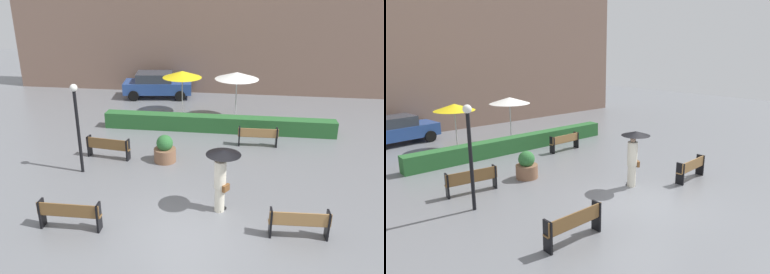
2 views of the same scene
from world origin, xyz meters
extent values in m
plane|color=slate|center=(0.00, 0.00, 0.00)|extent=(60.00, 60.00, 0.00)
cube|color=brown|center=(-4.09, 4.68, 0.43)|extent=(1.88, 0.47, 0.04)
cube|color=brown|center=(-4.11, 4.54, 0.67)|extent=(1.85, 0.28, 0.44)
cube|color=black|center=(-4.96, 4.77, 0.45)|extent=(0.10, 0.34, 0.89)
cube|color=black|center=(-3.23, 4.54, 0.45)|extent=(0.10, 0.34, 0.89)
cube|color=#9E7242|center=(2.06, 6.82, 0.46)|extent=(1.77, 0.30, 0.04)
cube|color=#9E7242|center=(2.07, 6.67, 0.67)|extent=(1.76, 0.08, 0.38)
cube|color=black|center=(1.24, 6.78, 0.43)|extent=(0.07, 0.36, 0.86)
cube|color=black|center=(2.88, 6.82, 0.43)|extent=(0.07, 0.36, 0.86)
cube|color=brown|center=(-3.54, -0.37, 0.47)|extent=(1.88, 0.26, 0.04)
cube|color=brown|center=(-3.54, -0.51, 0.69)|extent=(1.88, 0.07, 0.41)
cube|color=black|center=(-4.42, -0.40, 0.45)|extent=(0.06, 0.34, 0.90)
cube|color=black|center=(-2.66, -0.37, 0.45)|extent=(0.06, 0.34, 0.90)
cube|color=#9E7242|center=(3.11, 0.12, 0.44)|extent=(1.73, 0.32, 0.04)
cube|color=#9E7242|center=(3.12, -0.02, 0.66)|extent=(1.72, 0.12, 0.41)
cube|color=black|center=(2.31, 0.07, 0.43)|extent=(0.08, 0.34, 0.87)
cube|color=black|center=(3.92, 0.14, 0.43)|extent=(0.08, 0.34, 0.87)
cylinder|color=silver|center=(0.77, 1.19, 0.42)|extent=(0.32, 0.32, 0.84)
cube|color=black|center=(0.80, 1.24, 0.04)|extent=(0.39, 0.41, 0.08)
cylinder|color=silver|center=(0.77, 1.19, 1.30)|extent=(0.38, 0.38, 0.91)
sphere|color=tan|center=(0.77, 1.19, 1.86)|extent=(0.21, 0.21, 0.21)
cube|color=brown|center=(0.96, 1.09, 0.89)|extent=(0.24, 0.29, 0.22)
cylinder|color=black|center=(0.85, 1.14, 1.64)|extent=(0.02, 0.02, 0.90)
cone|color=black|center=(0.85, 1.14, 2.09)|extent=(1.08, 1.08, 0.16)
cylinder|color=brown|center=(-1.71, 4.65, 0.28)|extent=(0.90, 0.90, 0.55)
sphere|color=#2D6B33|center=(-1.71, 4.65, 0.80)|extent=(0.67, 0.67, 0.67)
cylinder|color=black|center=(-4.68, 3.26, 1.61)|extent=(0.12, 0.12, 3.22)
sphere|color=white|center=(-4.68, 3.26, 3.34)|extent=(0.28, 0.28, 0.28)
cylinder|color=silver|center=(-1.99, 10.86, 1.11)|extent=(0.06, 0.06, 2.23)
cone|color=yellow|center=(-1.99, 10.86, 2.23)|extent=(2.11, 2.11, 0.35)
cylinder|color=silver|center=(0.95, 10.25, 1.19)|extent=(0.06, 0.06, 2.38)
cone|color=white|center=(0.95, 10.25, 2.38)|extent=(2.26, 2.26, 0.35)
cube|color=#28602D|center=(0.15, 8.40, 0.39)|extent=(11.20, 0.70, 0.77)
cube|color=#846656|center=(0.00, 16.00, 5.65)|extent=(28.00, 1.20, 11.30)
cube|color=#28478C|center=(-4.05, 13.99, 0.67)|extent=(4.39, 2.28, 0.70)
cube|color=#333842|center=(-4.24, 13.96, 1.29)|extent=(2.39, 1.88, 0.55)
cylinder|color=black|center=(-2.74, 15.04, 0.32)|extent=(0.66, 0.30, 0.64)
cylinder|color=black|center=(-2.52, 13.30, 0.32)|extent=(0.66, 0.30, 0.64)
camera|label=1|loc=(1.40, -9.86, 6.93)|focal=37.17mm
camera|label=2|loc=(-9.28, -7.03, 5.07)|focal=33.20mm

